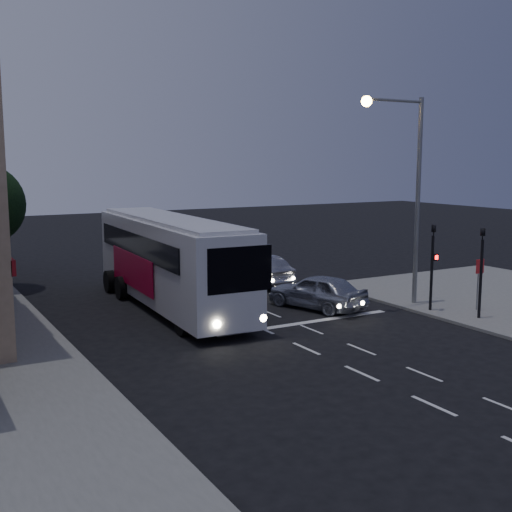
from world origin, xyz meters
TOP-DOWN VIEW (x-y plane):
  - ground at (0.00, 0.00)m, footprint 120.00×120.00m
  - road_markings at (1.29, 3.31)m, footprint 8.00×30.55m
  - tour_bus at (-1.66, 7.23)m, footprint 3.29×13.14m
  - car_suv at (3.82, 3.80)m, footprint 3.13×4.89m
  - car_sedan_a at (4.41, 9.88)m, footprint 1.62×4.63m
  - car_sedan_b at (3.73, 14.60)m, footprint 2.37×5.33m
  - traffic_signal_main at (7.60, 0.78)m, footprint 0.25×0.35m
  - traffic_signal_side at (8.30, -1.20)m, footprint 0.18×0.15m
  - regulatory_sign at (9.30, -0.24)m, footprint 0.45×0.12m
  - streetlight at (7.34, 2.20)m, footprint 3.32×0.44m

SIDE VIEW (x-z plane):
  - ground at x=0.00m, z-range 0.00..0.00m
  - road_markings at x=1.29m, z-range 0.00..0.01m
  - car_sedan_b at x=3.73m, z-range 0.00..1.52m
  - car_sedan_a at x=4.41m, z-range 0.00..1.53m
  - car_suv at x=3.82m, z-range 0.00..1.55m
  - regulatory_sign at x=9.30m, z-range 0.50..2.70m
  - tour_bus at x=-1.66m, z-range 0.16..4.17m
  - traffic_signal_main at x=7.60m, z-range 0.37..4.47m
  - traffic_signal_side at x=8.30m, z-range 0.37..4.47m
  - streetlight at x=7.34m, z-range 1.23..10.23m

